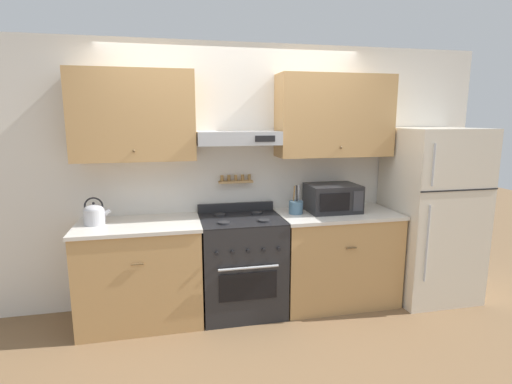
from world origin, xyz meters
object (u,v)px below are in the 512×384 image
at_px(tea_kettle, 94,214).
at_px(microwave, 333,198).
at_px(utensil_crock, 296,207).
at_px(refrigerator, 431,214).
at_px(stove_range, 242,265).

xyz_separation_m(tea_kettle, microwave, (2.23, 0.02, 0.04)).
xyz_separation_m(microwave, utensil_crock, (-0.39, -0.02, -0.07)).
xyz_separation_m(refrigerator, utensil_crock, (-1.42, 0.11, 0.12)).
relative_size(refrigerator, microwave, 3.51).
distance_m(stove_range, utensil_crock, 0.76).
height_order(stove_range, tea_kettle, tea_kettle).
distance_m(refrigerator, utensil_crock, 1.43).
bearing_deg(stove_range, tea_kettle, 177.86).
distance_m(stove_range, tea_kettle, 1.41).
relative_size(stove_range, tea_kettle, 4.15).
relative_size(stove_range, refrigerator, 0.58).
bearing_deg(stove_range, utensil_crock, 5.03).
xyz_separation_m(stove_range, tea_kettle, (-1.29, 0.05, 0.56)).
xyz_separation_m(stove_range, refrigerator, (1.97, -0.06, 0.41)).
distance_m(refrigerator, microwave, 1.06).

